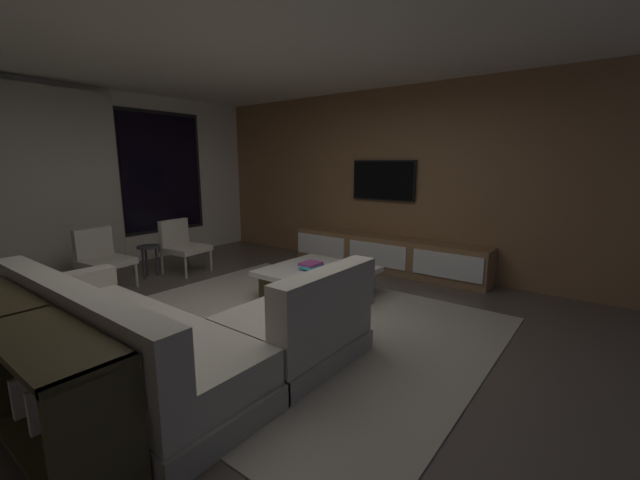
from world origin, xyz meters
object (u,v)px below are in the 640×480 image
at_px(book_stack_on_coffee_table, 311,266).
at_px(accent_chair_by_curtain, 101,256).
at_px(console_table_behind_couch, 21,364).
at_px(media_console, 387,254).
at_px(mounted_tv, 383,180).
at_px(accent_chair_near_window, 182,243).
at_px(coffee_table, 318,283).
at_px(sectional_couch, 173,338).
at_px(side_stool, 149,252).

height_order(book_stack_on_coffee_table, accent_chair_by_curtain, accent_chair_by_curtain).
xyz_separation_m(book_stack_on_coffee_table, console_table_behind_couch, (-2.90, -0.11, 0.02)).
relative_size(media_console, mounted_tv, 2.98).
xyz_separation_m(accent_chair_near_window, accent_chair_by_curtain, (-1.09, 0.12, 0.00)).
height_order(accent_chair_near_window, accent_chair_by_curtain, same).
distance_m(book_stack_on_coffee_table, console_table_behind_couch, 2.90).
height_order(coffee_table, media_console, media_console).
relative_size(sectional_couch, book_stack_on_coffee_table, 9.80).
relative_size(book_stack_on_coffee_table, side_stool, 0.55).
bearing_deg(accent_chair_near_window, sectional_couch, -124.65).
distance_m(mounted_tv, console_table_behind_couch, 4.83).
bearing_deg(sectional_couch, coffee_table, 5.21).
distance_m(sectional_couch, mounted_tv, 3.98).
bearing_deg(coffee_table, book_stack_on_coffee_table, 141.69).
distance_m(coffee_table, media_console, 1.60).
distance_m(book_stack_on_coffee_table, side_stool, 2.49).
distance_m(sectional_couch, coffee_table, 2.06).
xyz_separation_m(book_stack_on_coffee_table, accent_chair_by_curtain, (-1.35, 2.40, 0.03)).
height_order(coffee_table, side_stool, side_stool).
bearing_deg(console_table_behind_couch, book_stack_on_coffee_table, 2.08).
xyz_separation_m(side_stool, mounted_tv, (2.55, -2.31, 0.98)).
distance_m(coffee_table, accent_chair_by_curtain, 2.83).
height_order(book_stack_on_coffee_table, media_console, media_console).
height_order(coffee_table, accent_chair_by_curtain, accent_chair_by_curtain).
xyz_separation_m(coffee_table, side_stool, (-0.78, 2.43, 0.19)).
xyz_separation_m(mounted_tv, console_table_behind_couch, (-4.74, -0.18, -0.93)).
height_order(mounted_tv, console_table_behind_couch, mounted_tv).
relative_size(sectional_couch, console_table_behind_couch, 1.19).
xyz_separation_m(coffee_table, accent_chair_near_window, (-0.31, 2.33, 0.25)).
bearing_deg(media_console, coffee_table, 177.16).
bearing_deg(accent_chair_near_window, coffee_table, -82.30).
height_order(coffee_table, accent_chair_near_window, accent_chair_near_window).
xyz_separation_m(sectional_couch, accent_chair_by_curtain, (0.64, 2.63, 0.14)).
xyz_separation_m(accent_chair_near_window, side_stool, (-0.46, 0.10, -0.06)).
distance_m(sectional_couch, console_table_behind_couch, 0.93).
distance_m(accent_chair_by_curtain, mounted_tv, 4.05).
distance_m(accent_chair_by_curtain, console_table_behind_couch, 2.95).
distance_m(side_stool, mounted_tv, 3.58).
relative_size(book_stack_on_coffee_table, console_table_behind_couch, 0.12).
bearing_deg(accent_chair_by_curtain, sectional_couch, -103.75).
height_order(side_stool, mounted_tv, mounted_tv).
distance_m(sectional_couch, media_console, 3.65).
height_order(accent_chair_by_curtain, console_table_behind_couch, accent_chair_by_curtain).
bearing_deg(coffee_table, media_console, -2.84).
distance_m(coffee_table, accent_chair_near_window, 2.36).
bearing_deg(media_console, book_stack_on_coffee_table, 175.59).
bearing_deg(mounted_tv, accent_chair_by_curtain, 143.84).
distance_m(coffee_table, book_stack_on_coffee_table, 0.23).
distance_m(coffee_table, mounted_tv, 2.13).
distance_m(accent_chair_near_window, mounted_tv, 3.17).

